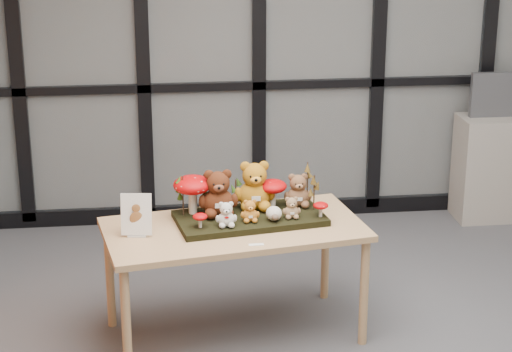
{
  "coord_description": "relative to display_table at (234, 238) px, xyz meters",
  "views": [
    {
      "loc": [
        -1.26,
        -4.23,
        2.62
      ],
      "look_at": [
        -0.7,
        0.56,
        0.99
      ],
      "focal_mm": 65.0,
      "sensor_mm": 36.0,
      "label": 1
    }
  ],
  "objects": [
    {
      "name": "mushroom_back_left",
      "position": [
        -0.22,
        0.14,
        0.23
      ],
      "size": [
        0.22,
        0.22,
        0.25
      ],
      "primitive_type": null,
      "color": "#A70507",
      "rests_on": "diorama_tray"
    },
    {
      "name": "sprig_green_far_left",
      "position": [
        -0.28,
        0.12,
        0.22
      ],
      "size": [
        0.05,
        0.05,
        0.23
      ],
      "primitive_type": null,
      "color": "#19380C",
      "rests_on": "diorama_tray"
    },
    {
      "name": "cabinet",
      "position": [
        2.18,
        1.66,
        -0.21
      ],
      "size": [
        0.6,
        0.35,
        0.81
      ],
      "primitive_type": "cube",
      "color": "gray",
      "rests_on": "floor"
    },
    {
      "name": "glass_partition",
      "position": [
        0.82,
        1.87,
        0.81
      ],
      "size": [
        4.9,
        0.06,
        2.78
      ],
      "color": "#2D383F",
      "rests_on": "floor"
    },
    {
      "name": "mushroom_front_right",
      "position": [
        0.49,
        0.0,
        0.15
      ],
      "size": [
        0.09,
        0.09,
        0.1
      ],
      "primitive_type": null,
      "color": "#A70507",
      "rests_on": "diorama_tray"
    },
    {
      "name": "plush_cream_hedgehog",
      "position": [
        0.22,
        -0.02,
        0.15
      ],
      "size": [
        0.08,
        0.07,
        0.09
      ],
      "primitive_type": null,
      "rotation": [
        0.0,
        0.0,
        0.17
      ],
      "color": "beige",
      "rests_on": "diorama_tray"
    },
    {
      "name": "sprig_green_mid_left",
      "position": [
        -0.15,
        0.18,
        0.21
      ],
      "size": [
        0.05,
        0.05,
        0.22
      ],
      "primitive_type": null,
      "color": "#19380C",
      "rests_on": "diorama_tray"
    },
    {
      "name": "bear_white_bow",
      "position": [
        -0.05,
        -0.07,
        0.18
      ],
      "size": [
        0.14,
        0.13,
        0.16
      ],
      "primitive_type": null,
      "rotation": [
        0.0,
        0.0,
        0.17
      ],
      "color": "silver",
      "rests_on": "diorama_tray"
    },
    {
      "name": "bear_pooh_yellow",
      "position": [
        0.14,
        0.19,
        0.26
      ],
      "size": [
        0.27,
        0.25,
        0.31
      ],
      "primitive_type": null,
      "rotation": [
        0.0,
        0.0,
        0.17
      ],
      "color": "#B07116",
      "rests_on": "diorama_tray"
    },
    {
      "name": "bear_small_yellow",
      "position": [
        0.09,
        -0.02,
        0.17
      ],
      "size": [
        0.12,
        0.11,
        0.14
      ],
      "primitive_type": null,
      "rotation": [
        0.0,
        0.0,
        0.17
      ],
      "color": "#BE7121",
      "rests_on": "diorama_tray"
    },
    {
      "name": "bear_brown_medium",
      "position": [
        -0.08,
        0.11,
        0.25
      ],
      "size": [
        0.26,
        0.24,
        0.3
      ],
      "primitive_type": null,
      "rotation": [
        0.0,
        0.0,
        0.17
      ],
      "color": "#4A200F",
      "rests_on": "diorama_tray"
    },
    {
      "name": "bear_beige_small",
      "position": [
        0.33,
        0.01,
        0.17
      ],
      "size": [
        0.12,
        0.11,
        0.14
      ],
      "primitive_type": null,
      "rotation": [
        0.0,
        0.0,
        0.17
      ],
      "color": "#9B7651",
      "rests_on": "diorama_tray"
    },
    {
      "name": "room_shell",
      "position": [
        0.82,
        -0.6,
        1.07
      ],
      "size": [
        5.0,
        5.0,
        5.0
      ],
      "color": "#BBB8B0",
      "rests_on": "floor"
    },
    {
      "name": "bear_tan_back",
      "position": [
        0.39,
        0.2,
        0.21
      ],
      "size": [
        0.19,
        0.18,
        0.22
      ],
      "primitive_type": null,
      "rotation": [
        0.0,
        0.0,
        0.17
      ],
      "color": "brown",
      "rests_on": "diorama_tray"
    },
    {
      "name": "sprig_green_centre",
      "position": [
        0.03,
        0.23,
        0.19
      ],
      "size": [
        0.05,
        0.05,
        0.17
      ],
      "primitive_type": null,
      "color": "#19380C",
      "rests_on": "diorama_tray"
    },
    {
      "name": "display_table",
      "position": [
        0.0,
        0.0,
        0.0
      ],
      "size": [
        1.55,
        0.96,
        0.68
      ],
      "rotation": [
        0.0,
        0.0,
        0.17
      ],
      "color": "tan",
      "rests_on": "floor"
    },
    {
      "name": "diorama_tray",
      "position": [
        0.1,
        0.07,
        0.09
      ],
      "size": [
        0.89,
        0.55,
        0.04
      ],
      "primitive_type": "cube",
      "rotation": [
        0.0,
        0.0,
        0.17
      ],
      "color": "black",
      "rests_on": "display_table"
    },
    {
      "name": "label_card",
      "position": [
        0.09,
        -0.28,
        0.07
      ],
      "size": [
        0.08,
        0.03,
        0.0
      ],
      "primitive_type": "cube",
      "color": "white",
      "rests_on": "display_table"
    },
    {
      "name": "monitor",
      "position": [
        2.18,
        1.67,
        0.36
      ],
      "size": [
        0.48,
        0.05,
        0.34
      ],
      "color": "#484A50",
      "rests_on": "cabinet"
    },
    {
      "name": "mushroom_front_left",
      "position": [
        -0.19,
        -0.08,
        0.15
      ],
      "size": [
        0.08,
        0.08,
        0.09
      ],
      "primitive_type": null,
      "color": "#A70507",
      "rests_on": "diorama_tray"
    },
    {
      "name": "sign_holder",
      "position": [
        -0.54,
        -0.07,
        0.17
      ],
      "size": [
        0.17,
        0.07,
        0.24
      ],
      "rotation": [
        0.0,
        0.0,
        -0.12
      ],
      "color": "silver",
      "rests_on": "display_table"
    },
    {
      "name": "sprig_dry_mid_right",
      "position": [
        0.48,
        0.12,
        0.21
      ],
      "size": [
        0.05,
        0.05,
        0.21
      ],
      "primitive_type": null,
      "color": "brown",
      "rests_on": "diorama_tray"
    },
    {
      "name": "sprig_dry_far_right",
      "position": [
        0.45,
        0.22,
        0.23
      ],
      "size": [
        0.05,
        0.05,
        0.25
      ],
      "primitive_type": null,
      "color": "brown",
      "rests_on": "diorama_tray"
    },
    {
      "name": "mushroom_back_right",
      "position": [
        0.24,
        0.19,
        0.19
      ],
      "size": [
        0.16,
        0.16,
        0.18
      ],
      "primitive_type": null,
      "color": "#A70507",
      "rests_on": "diorama_tray"
    }
  ]
}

